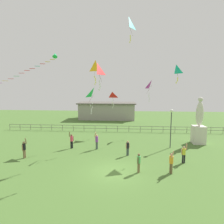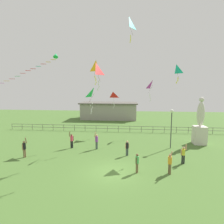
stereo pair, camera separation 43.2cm
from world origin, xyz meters
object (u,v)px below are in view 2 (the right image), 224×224
at_px(person_3, 137,162).
at_px(kite_3, 153,86).
at_px(person_6, 97,141).
at_px(kite_0, 176,70).
at_px(kite_1, 96,70).
at_px(lamppost, 172,120).
at_px(person_0, 183,154).
at_px(kite_6, 129,24).
at_px(person_5, 170,162).
at_px(kite_5, 96,67).
at_px(person_2, 72,140).
at_px(streamer_kite, 51,58).
at_px(person_1, 127,147).
at_px(kite_4, 113,96).
at_px(person_4, 24,148).
at_px(statue_monument, 200,128).
at_px(kite_2, 94,94).

bearing_deg(person_3, kite_3, 78.62).
xyz_separation_m(person_6, kite_0, (8.40, 0.37, 7.69)).
height_order(person_6, kite_1, kite_1).
height_order(lamppost, person_0, lamppost).
bearing_deg(kite_6, kite_1, -111.83).
relative_size(person_5, kite_0, 1.02).
xyz_separation_m(kite_5, kite_6, (3.94, -0.55, 4.63)).
height_order(person_2, streamer_kite, streamer_kite).
relative_size(person_1, kite_4, 0.67).
bearing_deg(kite_3, person_4, -142.57).
relative_size(statue_monument, person_1, 3.71).
xyz_separation_m(person_2, person_5, (9.76, -5.52, 0.01)).
distance_m(kite_2, streamer_kite, 7.53).
distance_m(lamppost, person_5, 7.11).
height_order(kite_0, kite_6, kite_6).
xyz_separation_m(kite_4, kite_5, (-1.77, -3.47, 3.69)).
height_order(person_2, person_5, person_5).
relative_size(person_2, streamer_kite, 0.31).
bearing_deg(kite_5, person_3, -60.30).
bearing_deg(person_5, kite_1, 168.65).
bearing_deg(person_0, kite_6, 132.28).
distance_m(kite_0, kite_6, 7.58).
bearing_deg(person_4, kite_4, 50.46).
distance_m(person_1, kite_1, 8.26).
bearing_deg(person_2, kite_1, -49.49).
distance_m(person_0, person_2, 11.88).
relative_size(lamppost, streamer_kite, 0.70).
bearing_deg(person_2, kite_0, 1.27).
height_order(person_2, kite_2, kite_2).
height_order(person_0, person_4, person_4).
xyz_separation_m(person_4, person_5, (13.51, -2.28, -0.00)).
xyz_separation_m(statue_monument, kite_2, (-12.38, -3.21, 4.13)).
bearing_deg(person_3, person_2, 142.26).
xyz_separation_m(statue_monument, kite_4, (-10.90, 3.27, 3.69)).
relative_size(kite_1, kite_3, 0.76).
distance_m(person_1, kite_0, 9.47).
height_order(statue_monument, kite_4, kite_4).
bearing_deg(kite_5, person_6, -80.20).
height_order(person_0, person_3, person_0).
relative_size(kite_0, kite_5, 0.64).
distance_m(statue_monument, lamppost, 4.50).
relative_size(person_0, kite_4, 0.80).
relative_size(statue_monument, person_4, 2.92).
xyz_separation_m(person_1, kite_1, (-2.65, -2.50, 7.41)).
distance_m(person_0, person_3, 4.80).
height_order(person_3, person_5, person_5).
height_order(person_0, person_1, person_0).
relative_size(person_0, kite_0, 0.96).
bearing_deg(person_1, person_6, 153.86).
distance_m(kite_5, kite_6, 6.10).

